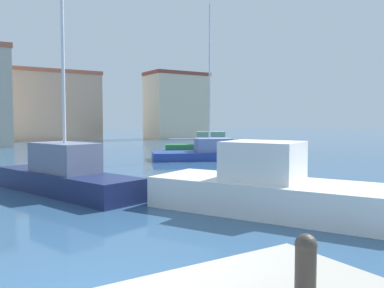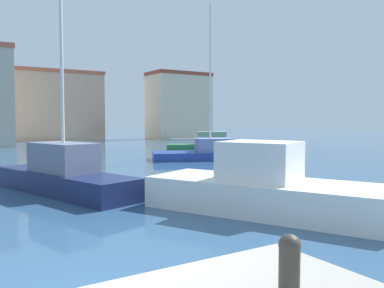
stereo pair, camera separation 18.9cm
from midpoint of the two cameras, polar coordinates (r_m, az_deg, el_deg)
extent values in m
plane|color=#2D5175|center=(30.34, 1.68, -1.70)|extent=(160.00, 160.00, 0.00)
cylinder|color=#38332D|center=(4.11, 15.08, -17.26)|extent=(0.20, 0.20, 0.52)
sphere|color=#38332D|center=(4.03, 15.14, -13.79)|extent=(0.21, 0.21, 0.21)
cube|color=#233D93|center=(27.60, 2.79, -1.65)|extent=(8.30, 5.68, 0.54)
cube|color=#6E7DB1|center=(27.59, 3.31, -0.13)|extent=(3.03, 2.93, 0.93)
cylinder|color=silver|center=(27.64, 2.83, 9.37)|extent=(0.12, 0.12, 10.08)
cylinder|color=silver|center=(27.30, -0.12, 0.75)|extent=(2.55, 1.19, 0.08)
cube|color=white|center=(12.03, 11.08, -7.40)|extent=(5.40, 7.49, 0.95)
cube|color=silver|center=(11.96, 10.17, -2.38)|extent=(2.56, 2.72, 1.15)
cube|color=#19234C|center=(15.66, -17.51, -5.27)|extent=(3.84, 7.35, 0.79)
cube|color=slate|center=(15.56, -17.61, -1.83)|extent=(2.20, 3.00, 1.09)
cylinder|color=silver|center=(15.67, -17.84, 12.28)|extent=(0.12, 0.12, 8.77)
cube|color=#28703D|center=(35.16, 2.33, -0.51)|extent=(7.01, 5.32, 0.58)
cube|color=gray|center=(35.13, 3.01, 0.87)|extent=(2.83, 2.48, 1.11)
cube|color=tan|center=(58.61, -18.90, 4.97)|extent=(11.82, 7.04, 8.91)
cube|color=#B25B42|center=(58.93, -18.99, 9.54)|extent=(12.06, 7.18, 0.50)
cube|color=beige|center=(59.08, -1.82, 5.25)|extent=(8.57, 5.25, 9.15)
cube|color=brown|center=(59.43, -1.83, 9.91)|extent=(8.74, 5.35, 0.50)
camera|label=1|loc=(0.09, -89.76, 0.01)|focal=37.29mm
camera|label=2|loc=(0.09, 90.24, -0.01)|focal=37.29mm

